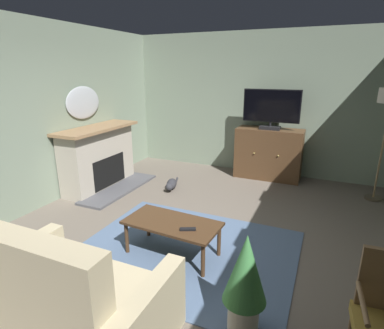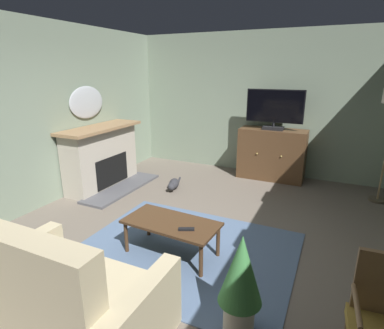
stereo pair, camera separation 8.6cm
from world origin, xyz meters
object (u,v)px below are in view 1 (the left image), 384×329
coffee_table (172,226)px  sofa_floral (73,304)px  tv_cabinet (268,155)px  cat (171,184)px  fireplace (100,159)px  television (271,108)px  wall_mirror_oval (83,103)px  potted_plant_tall_palm_by_window (245,278)px  tv_remote (188,229)px

coffee_table → sofa_floral: (-0.16, -1.36, -0.03)m
tv_cabinet → cat: 2.00m
fireplace → sofa_floral: bearing=-53.9°
fireplace → coffee_table: 2.61m
television → coffee_table: size_ratio=0.95×
coffee_table → cat: coffee_table is taller
tv_cabinet → cat: size_ratio=1.90×
wall_mirror_oval → potted_plant_tall_palm_by_window: bearing=-32.0°
tv_cabinet → coffee_table: (-0.48, -3.15, -0.09)m
tv_remote → cat: bearing=96.5°
potted_plant_tall_palm_by_window → television: bearing=98.1°
fireplace → television: bearing=32.2°
tv_remote → fireplace: bearing=122.3°
wall_mirror_oval → television: bearing=29.9°
television → cat: size_ratio=1.59×
coffee_table → tv_remote: (0.24, -0.10, 0.06)m
sofa_floral → potted_plant_tall_palm_by_window: sofa_floral is taller
potted_plant_tall_palm_by_window → tv_cabinet: bearing=97.9°
coffee_table → tv_remote: 0.26m
television → sofa_floral: size_ratio=0.72×
wall_mirror_oval → cat: 2.08m
wall_mirror_oval → coffee_table: wall_mirror_oval is taller
coffee_table → cat: bearing=117.9°
fireplace → tv_remote: fireplace is taller
television → cat: bearing=-138.3°
television → tv_remote: (-0.24, -3.19, -0.94)m
coffee_table → tv_cabinet: bearing=81.3°
potted_plant_tall_palm_by_window → cat: (-1.98, 2.55, -0.41)m
fireplace → tv_cabinet: bearing=33.0°
fireplace → wall_mirror_oval: (-0.25, 0.00, 0.98)m
coffee_table → television: bearing=81.2°
tv_cabinet → coffee_table: tv_cabinet is taller
tv_cabinet → television: (0.00, -0.05, 0.90)m
tv_cabinet → sofa_floral: (-0.64, -4.51, -0.13)m
wall_mirror_oval → television: 3.36m
tv_remote → potted_plant_tall_palm_by_window: 1.02m
sofa_floral → coffee_table: bearing=83.4°
television → potted_plant_tall_palm_by_window: size_ratio=1.18×
television → fireplace: bearing=-147.8°
television → potted_plant_tall_palm_by_window: television is taller
wall_mirror_oval → tv_remote: size_ratio=4.69×
coffee_table → tv_remote: size_ratio=6.47×
sofa_floral → potted_plant_tall_palm_by_window: 1.34m
wall_mirror_oval → sofa_floral: size_ratio=0.55×
wall_mirror_oval → tv_remote: wall_mirror_oval is taller
fireplace → sofa_floral: size_ratio=1.16×
television → sofa_floral: television is taller
fireplace → wall_mirror_oval: size_ratio=2.10×
wall_mirror_oval → sofa_floral: 3.78m
wall_mirror_oval → potted_plant_tall_palm_by_window: wall_mirror_oval is taller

